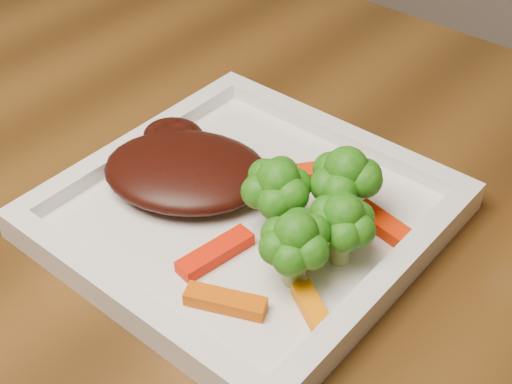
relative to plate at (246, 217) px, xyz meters
The scene contains 12 objects.
plate is the anchor object (origin of this frame).
steak 0.06m from the plate, behind, with size 0.14×0.11×0.03m, color #340C07.
broccoli_0 0.09m from the plate, 33.11° to the left, with size 0.06×0.06×0.07m, color #1C7814, non-canonical shape.
broccoli_1 0.09m from the plate, ahead, with size 0.06×0.06×0.06m, color #2D7313, non-canonical shape.
broccoli_2 0.09m from the plate, 25.13° to the right, with size 0.06×0.06×0.06m, color #1F7B14, non-canonical shape.
broccoli_3 0.05m from the plate, ahead, with size 0.06×0.06×0.06m, color #246C12, non-canonical shape.
carrot_0 0.10m from the plate, 57.64° to the right, with size 0.06×0.02×0.01m, color #CB5103.
carrot_1 0.12m from the plate, 26.66° to the right, with size 0.05×0.01×0.01m, color orange.
carrot_2 0.06m from the plate, 72.86° to the right, with size 0.06×0.02×0.01m, color red.
carrot_3 0.11m from the plate, 26.37° to the left, with size 0.06×0.02×0.01m, color red.
carrot_4 0.07m from the plate, 79.14° to the left, with size 0.06×0.02×0.01m, color red.
carrot_5 0.06m from the plate, ahead, with size 0.05×0.01×0.01m, color #DC5C03.
Camera 1 is at (0.17, -0.11, 1.13)m, focal length 50.00 mm.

